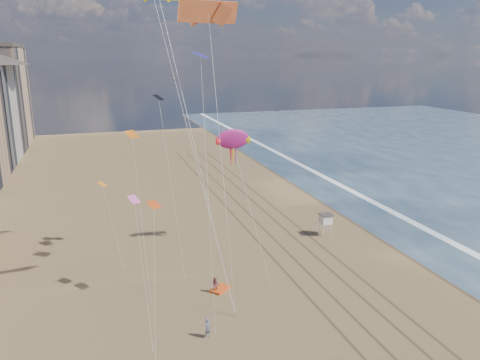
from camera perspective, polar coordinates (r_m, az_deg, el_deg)
name	(u,v)px	position (r m, az deg, el deg)	size (l,w,h in m)	color
wet_sand	(350,203)	(80.20, 13.22, -2.80)	(260.00, 260.00, 0.00)	#42301E
foam	(372,201)	(82.36, 15.75, -2.50)	(260.00, 260.00, 0.00)	white
tracks	(281,236)	(64.70, 5.02, -6.78)	(7.68, 120.00, 0.01)	brown
lifeguard_stand	(326,219)	(64.89, 10.40, -4.70)	(1.69, 1.69, 3.06)	white
grounded_kite	(220,289)	(50.54, -2.42, -13.12)	(2.08, 1.32, 0.24)	#FF5315
show_kite	(233,139)	(57.83, -0.85, 4.97)	(4.31, 6.91, 18.24)	#9B1766
kite_flyer_a	(208,328)	(42.77, -3.95, -17.54)	(0.68, 0.45, 1.87)	slate
kite_flyer_b	(216,285)	(49.69, -3.00, -12.70)	(0.82, 0.64, 1.69)	#984D50
small_kites	(151,136)	(51.00, -10.85, 5.30)	(11.91, 17.51, 16.24)	black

